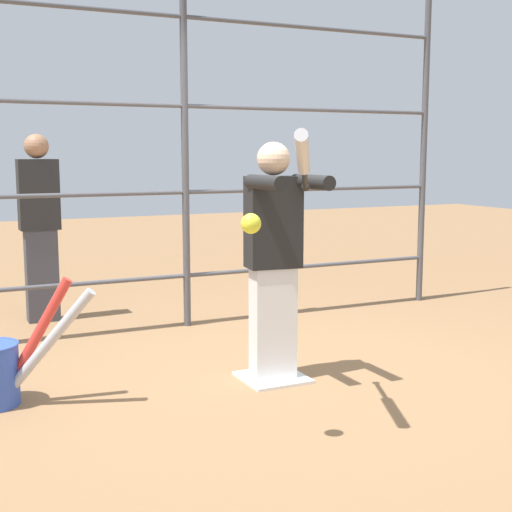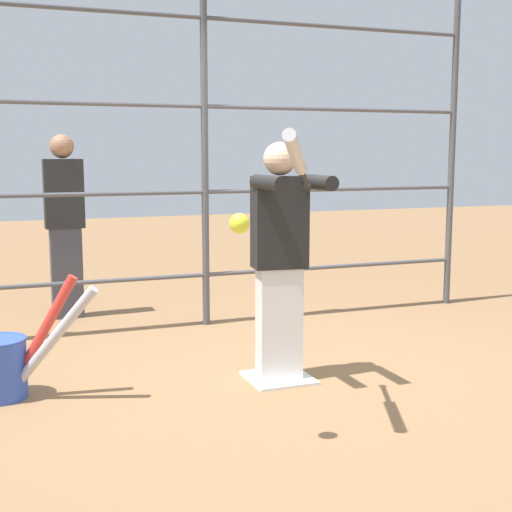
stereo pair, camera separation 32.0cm
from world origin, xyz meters
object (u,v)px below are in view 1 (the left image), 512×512
Objects in this scene: softball_in_flight at (251,224)px; baseball_bat_swinging at (303,158)px; batter at (274,254)px; bystander_behind_fence at (40,225)px.

baseball_bat_swinging is at bearing -156.62° from softball_in_flight.
bystander_behind_fence is (1.07, -2.32, 0.02)m from batter.
bystander_behind_fence is at bearing -75.41° from baseball_bat_swinging.
bystander_behind_fence is at bearing -65.23° from batter.
batter is 15.81× the size of softball_in_flight.
softball_in_flight is (0.62, 0.97, 0.30)m from batter.
batter is at bearing -107.40° from baseball_bat_swinging.
bystander_behind_fence reaches higher than softball_in_flight.
softball_in_flight is at bearing 57.57° from batter.
baseball_bat_swinging is at bearing 104.59° from bystander_behind_fence.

